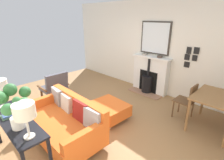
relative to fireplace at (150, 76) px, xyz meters
name	(u,v)px	position (x,y,z in m)	size (l,w,h in m)	color
ground_plane	(87,115)	(2.22, -0.29, -0.51)	(4.85, 6.32, 0.01)	olive
wall_left	(147,47)	(-0.21, -0.29, 0.85)	(0.12, 6.32, 2.70)	silver
fireplace	(150,76)	(0.00, 0.00, 0.00)	(0.54, 1.20, 1.13)	#93664C
mirror_over_mantel	(155,38)	(-0.12, 0.00, 1.15)	(0.04, 0.93, 0.93)	#2D2823
mantel_bowl_near	(144,54)	(-0.03, -0.27, 0.65)	(0.17, 0.17, 0.05)	#9E9384
mantel_bowl_far	(160,57)	(-0.03, 0.25, 0.65)	(0.15, 0.15, 0.06)	#47382D
sofa	(65,121)	(2.98, 0.02, -0.16)	(0.93, 1.72, 0.78)	#B2B2B7
ottoman	(109,109)	(1.92, 0.17, -0.28)	(0.72, 0.85, 0.36)	#B2B2B7
armchair_accent	(55,86)	(2.40, -1.43, -0.02)	(0.69, 0.61, 0.87)	brown
console_table	(16,125)	(3.79, 0.02, 0.17)	(0.39, 1.49, 0.76)	black
table_lamp_far_end	(24,112)	(3.79, 0.58, 0.64)	(0.26, 0.26, 0.49)	beige
potted_plant	(12,102)	(3.83, 0.24, 0.66)	(0.50, 0.44, 0.62)	silver
book_stack	(11,115)	(3.80, -0.14, 0.28)	(0.27, 0.21, 0.04)	#4C7056
dining_table	(216,101)	(0.72, 1.99, 0.15)	(1.00, 0.79, 0.76)	olive
dining_chair_near_fireplace	(188,99)	(0.72, 1.46, 0.00)	(0.41, 0.41, 0.85)	brown
photo_gallery_row	(191,56)	(-0.13, 1.06, 0.78)	(0.02, 0.33, 0.55)	black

